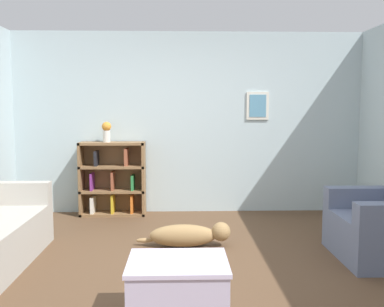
# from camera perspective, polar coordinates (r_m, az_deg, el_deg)

# --- Properties ---
(ground_plane) EXTENTS (14.00, 14.00, 0.00)m
(ground_plane) POSITION_cam_1_polar(r_m,az_deg,el_deg) (4.27, 0.16, -14.75)
(ground_plane) COLOR brown
(wall_back) EXTENTS (5.60, 0.13, 2.60)m
(wall_back) POSITION_cam_1_polar(r_m,az_deg,el_deg) (6.24, -0.46, 4.09)
(wall_back) COLOR silver
(wall_back) RESTS_ON ground_plane
(bookshelf) EXTENTS (0.92, 0.30, 1.04)m
(bookshelf) POSITION_cam_1_polar(r_m,az_deg,el_deg) (6.20, -10.49, -3.42)
(bookshelf) COLOR olive
(bookshelf) RESTS_ON ground_plane
(coffee_table) EXTENTS (0.71, 0.54, 0.45)m
(coffee_table) POSITION_cam_1_polar(r_m,az_deg,el_deg) (3.17, -1.90, -17.66)
(coffee_table) COLOR #BCB2D1
(coffee_table) RESTS_ON ground_plane
(dog) EXTENTS (1.04, 0.22, 0.27)m
(dog) POSITION_cam_1_polar(r_m,az_deg,el_deg) (4.77, -0.34, -10.81)
(dog) COLOR #9E7A4C
(dog) RESTS_ON ground_plane
(vase) EXTENTS (0.13, 0.13, 0.29)m
(vase) POSITION_cam_1_polar(r_m,az_deg,el_deg) (6.11, -11.32, 3.00)
(vase) COLOR silver
(vase) RESTS_ON bookshelf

